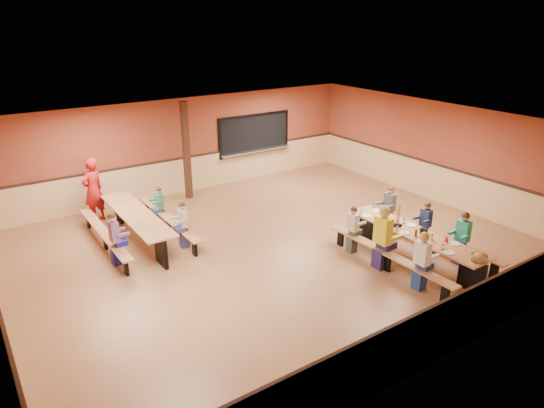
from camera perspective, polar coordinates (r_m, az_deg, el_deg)
ground at (r=12.00m, az=0.15°, el=-5.14°), size 12.00×12.00×0.00m
room_envelope at (r=11.71m, az=0.15°, el=-2.11°), size 12.04×10.04×3.02m
kitchen_pass_through at (r=16.77m, az=-2.07°, el=8.02°), size 2.78×0.28×1.38m
structural_post at (r=15.01m, az=-10.04°, el=6.15°), size 0.18×0.18×3.00m
cafeteria_table_main at (r=11.60m, az=16.32°, el=-4.15°), size 1.91×3.70×0.74m
cafeteria_table_second at (r=12.60m, az=-15.62°, el=-2.00°), size 1.91×3.70×0.74m
seated_child_white_left at (r=10.48m, az=17.18°, el=-6.46°), size 0.40×0.32×1.26m
seated_adult_yellow at (r=11.06m, az=12.87°, el=-3.90°), size 0.49×0.40×1.47m
seated_child_grey_left at (r=11.72m, az=9.47°, el=-3.00°), size 0.34×0.28×1.15m
seated_child_teal_right at (r=11.82m, az=21.45°, el=-3.80°), size 0.39×0.32×1.25m
seated_child_navy_right at (r=12.38m, az=17.56°, el=-2.37°), size 0.34×0.28×1.16m
seated_child_char_right at (r=13.06m, az=13.60°, el=-0.55°), size 0.38×0.31×1.23m
seated_child_purple_sec at (r=11.54m, az=-17.99°, el=-3.96°), size 0.38×0.31×1.24m
seated_child_green_sec at (r=13.28m, az=-13.01°, el=-0.41°), size 0.32×0.26×1.10m
seated_child_tan_sec at (r=11.99m, az=-10.38°, el=-2.46°), size 0.35×0.28×1.16m
standing_woman at (r=14.03m, az=-20.30°, el=1.53°), size 0.79×0.69×1.82m
punch_pitcher at (r=12.06m, az=12.98°, el=-1.15°), size 0.16×0.16×0.22m
chip_bowl at (r=10.63m, az=23.19°, el=-5.78°), size 0.32×0.32×0.15m
napkin_dispenser at (r=11.45m, az=17.42°, el=-3.08°), size 0.10×0.14×0.13m
condiment_mustard at (r=11.20m, az=18.30°, el=-3.65°), size 0.06×0.06×0.17m
condiment_ketchup at (r=11.26m, az=16.58°, el=-3.29°), size 0.06×0.06×0.17m
table_paddle at (r=11.66m, az=14.55°, el=-1.94°), size 0.16×0.16×0.56m
place_settings at (r=11.50m, az=16.46°, el=-2.93°), size 0.65×3.30×0.11m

